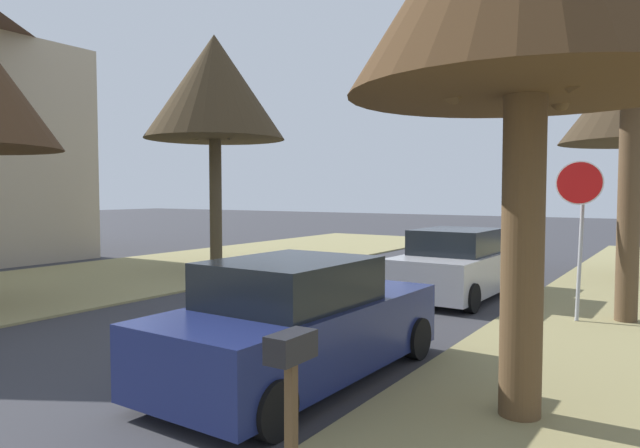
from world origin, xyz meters
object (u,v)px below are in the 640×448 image
stop_sign_far (580,206)px  parked_sedan_silver (459,265)px  parked_sedan_navy (299,324)px  street_tree_left_mid_b (215,88)px  curbside_mailbox (291,366)px

stop_sign_far → parked_sedan_silver: bearing=152.2°
stop_sign_far → parked_sedan_navy: bearing=-114.8°
stop_sign_far → street_tree_left_mid_b: bearing=170.9°
street_tree_left_mid_b → curbside_mailbox: (9.70, -9.45, -4.52)m
stop_sign_far → parked_sedan_navy: stop_sign_far is taller
stop_sign_far → street_tree_left_mid_b: street_tree_left_mid_b is taller
street_tree_left_mid_b → parked_sedan_silver: (7.82, -0.24, -4.85)m
parked_sedan_navy → parked_sedan_silver: 6.84m
stop_sign_far → street_tree_left_mid_b: 11.24m
street_tree_left_mid_b → parked_sedan_navy: 11.79m
stop_sign_far → curbside_mailbox: size_ratio=2.31×
street_tree_left_mid_b → parked_sedan_silver: street_tree_left_mid_b is taller
parked_sedan_silver → street_tree_left_mid_b: bearing=178.2°
parked_sedan_silver → curbside_mailbox: size_ratio=3.50×
street_tree_left_mid_b → parked_sedan_navy: bearing=-41.1°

